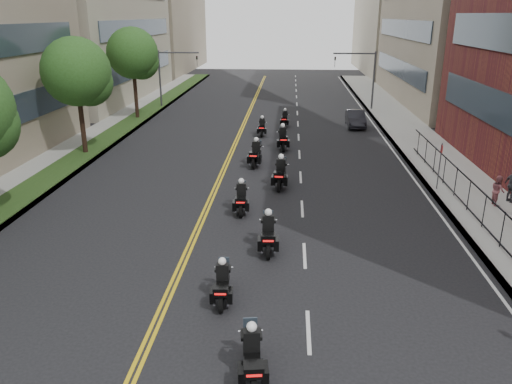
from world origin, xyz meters
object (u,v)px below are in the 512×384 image
(motorcycle_1, at_px, (252,357))
(pedestrian_b, at_px, (498,190))
(motorcycle_3, at_px, (268,235))
(motorcycle_7, at_px, (283,139))
(motorcycle_5, at_px, (281,174))
(parked_sedan, at_px, (356,119))
(motorcycle_4, at_px, (241,199))
(motorcycle_8, at_px, (262,128))
(motorcycle_6, at_px, (256,155))
(motorcycle_2, at_px, (222,285))
(motorcycle_9, at_px, (285,119))

(motorcycle_1, relative_size, pedestrian_b, 1.47)
(motorcycle_3, distance_m, motorcycle_7, 15.95)
(motorcycle_5, bearing_deg, parked_sedan, 73.91)
(motorcycle_3, xyz_separation_m, parked_sedan, (6.25, 23.88, -0.01))
(motorcycle_7, bearing_deg, motorcycle_4, -102.85)
(motorcycle_1, xyz_separation_m, motorcycle_8, (-1.31, 27.49, -0.02))
(motorcycle_6, xyz_separation_m, motorcycle_7, (1.59, 4.13, 0.01))
(motorcycle_1, height_order, motorcycle_8, motorcycle_1)
(motorcycle_1, bearing_deg, motorcycle_2, 101.36)
(motorcycle_9, bearing_deg, pedestrian_b, -55.93)
(motorcycle_3, relative_size, motorcycle_4, 1.05)
(motorcycle_2, distance_m, motorcycle_4, 7.88)
(motorcycle_5, height_order, pedestrian_b, motorcycle_5)
(motorcycle_2, xyz_separation_m, motorcycle_9, (1.65, 27.35, -0.00))
(motorcycle_6, relative_size, motorcycle_8, 1.15)
(motorcycle_2, xyz_separation_m, motorcycle_7, (1.60, 19.78, 0.12))
(parked_sedan, bearing_deg, motorcycle_8, -152.38)
(motorcycle_1, bearing_deg, motorcycle_4, 89.26)
(motorcycle_2, xyz_separation_m, motorcycle_6, (0.01, 15.65, 0.11))
(motorcycle_7, bearing_deg, motorcycle_5, -94.24)
(motorcycle_5, bearing_deg, motorcycle_9, 94.11)
(motorcycle_1, relative_size, motorcycle_4, 0.97)
(motorcycle_3, relative_size, motorcycle_8, 1.12)
(motorcycle_5, bearing_deg, motorcycle_2, -93.89)
(motorcycle_6, bearing_deg, pedestrian_b, -22.02)
(motorcycle_8, bearing_deg, motorcycle_3, -86.43)
(motorcycle_1, xyz_separation_m, parked_sedan, (6.33, 31.34, 0.04))
(motorcycle_4, bearing_deg, motorcycle_2, -92.07)
(motorcycle_4, height_order, motorcycle_7, motorcycle_7)
(motorcycle_4, xyz_separation_m, motorcycle_9, (1.79, 19.48, -0.05))
(motorcycle_3, bearing_deg, motorcycle_2, -111.86)
(motorcycle_8, bearing_deg, motorcycle_6, -89.83)
(motorcycle_2, xyz_separation_m, motorcycle_5, (1.64, 11.63, 0.13))
(motorcycle_6, relative_size, parked_sedan, 0.59)
(motorcycle_6, height_order, motorcycle_8, motorcycle_6)
(motorcycle_4, distance_m, parked_sedan, 21.29)
(motorcycle_7, distance_m, motorcycle_8, 4.41)
(motorcycle_3, bearing_deg, pedestrian_b, 23.85)
(motorcycle_9, bearing_deg, motorcycle_4, -91.57)
(motorcycle_4, distance_m, motorcycle_7, 12.04)
(motorcycle_4, relative_size, parked_sedan, 0.55)
(motorcycle_3, xyz_separation_m, motorcycle_4, (-1.46, 4.04, -0.03))
(motorcycle_8, distance_m, parked_sedan, 8.56)
(motorcycle_4, xyz_separation_m, motorcycle_6, (0.16, 7.77, 0.05))
(motorcycle_4, bearing_deg, motorcycle_5, 61.47)
(motorcycle_5, xyz_separation_m, motorcycle_8, (-1.71, 12.23, -0.11))
(motorcycle_6, height_order, motorcycle_7, motorcycle_7)
(parked_sedan, bearing_deg, pedestrian_b, -74.96)
(motorcycle_1, relative_size, motorcycle_8, 1.03)
(motorcycle_8, bearing_deg, motorcycle_5, -82.44)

